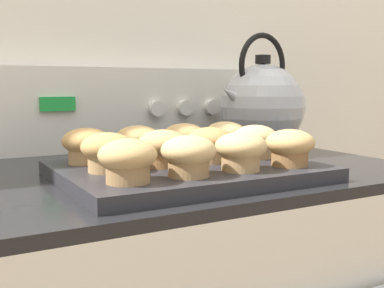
# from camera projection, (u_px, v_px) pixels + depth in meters

# --- Properties ---
(wall_back) EXTENTS (8.00, 0.05, 2.40)m
(wall_back) POSITION_uv_depth(u_px,v_px,m) (118.00, 16.00, 1.15)
(wall_back) COLOR silver
(wall_back) RESTS_ON ground_plane
(control_panel) EXTENTS (0.77, 0.07, 0.19)m
(control_panel) POSITION_uv_depth(u_px,v_px,m) (129.00, 108.00, 1.14)
(control_panel) COLOR silver
(control_panel) RESTS_ON stove_range
(muffin_pan) EXTENTS (0.40, 0.31, 0.02)m
(muffin_pan) POSITION_uv_depth(u_px,v_px,m) (187.00, 171.00, 0.78)
(muffin_pan) COLOR #28282D
(muffin_pan) RESTS_ON stove_range
(muffin_r0_c0) EXTENTS (0.08, 0.08, 0.06)m
(muffin_r0_c0) POSITION_uv_depth(u_px,v_px,m) (128.00, 160.00, 0.63)
(muffin_r0_c0) COLOR #A37A4C
(muffin_r0_c0) RESTS_ON muffin_pan
(muffin_r0_c1) EXTENTS (0.08, 0.08, 0.06)m
(muffin_r0_c1) POSITION_uv_depth(u_px,v_px,m) (189.00, 155.00, 0.67)
(muffin_r0_c1) COLOR #A37A4C
(muffin_r0_c1) RESTS_ON muffin_pan
(muffin_r0_c2) EXTENTS (0.08, 0.08, 0.06)m
(muffin_r0_c2) POSITION_uv_depth(u_px,v_px,m) (241.00, 150.00, 0.72)
(muffin_r0_c2) COLOR tan
(muffin_r0_c2) RESTS_ON muffin_pan
(muffin_r0_c3) EXTENTS (0.08, 0.08, 0.06)m
(muffin_r0_c3) POSITION_uv_depth(u_px,v_px,m) (290.00, 146.00, 0.77)
(muffin_r0_c3) COLOR olive
(muffin_r0_c3) RESTS_ON muffin_pan
(muffin_r1_c0) EXTENTS (0.08, 0.08, 0.06)m
(muffin_r1_c0) POSITION_uv_depth(u_px,v_px,m) (107.00, 151.00, 0.71)
(muffin_r1_c0) COLOR tan
(muffin_r1_c0) RESTS_ON muffin_pan
(muffin_r1_c1) EXTENTS (0.08, 0.08, 0.06)m
(muffin_r1_c1) POSITION_uv_depth(u_px,v_px,m) (163.00, 147.00, 0.76)
(muffin_r1_c1) COLOR olive
(muffin_r1_c1) RESTS_ON muffin_pan
(muffin_r1_c2) EXTENTS (0.08, 0.08, 0.06)m
(muffin_r1_c2) POSITION_uv_depth(u_px,v_px,m) (210.00, 144.00, 0.80)
(muffin_r1_c2) COLOR tan
(muffin_r1_c2) RESTS_ON muffin_pan
(muffin_r1_c3) EXTENTS (0.08, 0.08, 0.06)m
(muffin_r1_c3) POSITION_uv_depth(u_px,v_px,m) (255.00, 141.00, 0.85)
(muffin_r1_c3) COLOR tan
(muffin_r1_c3) RESTS_ON muffin_pan
(muffin_r2_c0) EXTENTS (0.08, 0.08, 0.06)m
(muffin_r2_c0) POSITION_uv_depth(u_px,v_px,m) (86.00, 145.00, 0.79)
(muffin_r2_c0) COLOR tan
(muffin_r2_c0) RESTS_ON muffin_pan
(muffin_r2_c1) EXTENTS (0.08, 0.08, 0.06)m
(muffin_r2_c1) POSITION_uv_depth(u_px,v_px,m) (138.00, 141.00, 0.83)
(muffin_r2_c1) COLOR tan
(muffin_r2_c1) RESTS_ON muffin_pan
(muffin_r2_c2) EXTENTS (0.08, 0.08, 0.06)m
(muffin_r2_c2) POSITION_uv_depth(u_px,v_px,m) (184.00, 138.00, 0.88)
(muffin_r2_c2) COLOR tan
(muffin_r2_c2) RESTS_ON muffin_pan
(muffin_r2_c3) EXTENTS (0.08, 0.08, 0.06)m
(muffin_r2_c3) POSITION_uv_depth(u_px,v_px,m) (226.00, 136.00, 0.92)
(muffin_r2_c3) COLOR tan
(muffin_r2_c3) RESTS_ON muffin_pan
(tea_kettle) EXTENTS (0.24, 0.20, 0.27)m
(tea_kettle) POSITION_uv_depth(u_px,v_px,m) (262.00, 105.00, 1.12)
(tea_kettle) COLOR #ADAFB5
(tea_kettle) RESTS_ON stove_range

